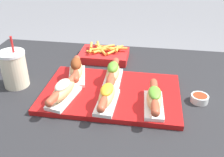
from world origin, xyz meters
name	(u,v)px	position (x,y,z in m)	size (l,w,h in m)	color
serving_tray	(111,93)	(-0.04, -0.01, 0.72)	(0.48, 0.31, 0.02)	#B71414
hot_dog_0	(63,91)	(-0.18, -0.09, 0.76)	(0.09, 0.20, 0.07)	white
hot_dog_1	(107,95)	(-0.04, -0.09, 0.76)	(0.07, 0.20, 0.07)	white
hot_dog_2	(154,98)	(0.12, -0.09, 0.76)	(0.07, 0.20, 0.07)	white
hot_dog_3	(76,69)	(-0.18, 0.06, 0.76)	(0.10, 0.19, 0.08)	white
hot_dog_4	(113,73)	(-0.04, 0.06, 0.76)	(0.06, 0.20, 0.07)	white
sauce_bowl	(200,98)	(0.27, -0.01, 0.72)	(0.06, 0.06, 0.03)	silver
drink_cup	(14,69)	(-0.40, 0.00, 0.78)	(0.10, 0.10, 0.20)	beige
fries_basket	(104,55)	(-0.12, 0.28, 0.73)	(0.22, 0.15, 0.06)	red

